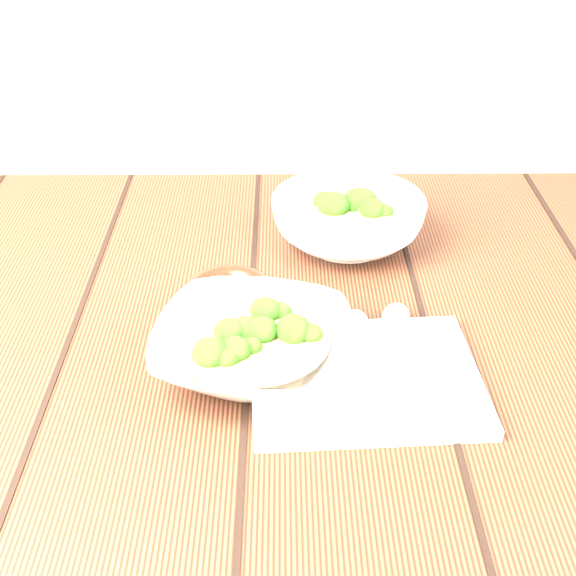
% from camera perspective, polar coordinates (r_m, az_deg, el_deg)
% --- Properties ---
extents(table, '(1.20, 0.80, 0.75)m').
position_cam_1_polar(table, '(1.00, -1.35, -7.86)').
color(table, '#361A0F').
rests_on(table, ground).
extents(soup_bowl_front, '(0.24, 0.24, 0.06)m').
position_cam_1_polar(soup_bowl_front, '(0.84, -2.54, -4.14)').
color(soup_bowl_front, silver).
rests_on(soup_bowl_front, table).
extents(soup_bowl_back, '(0.21, 0.21, 0.07)m').
position_cam_1_polar(soup_bowl_back, '(1.06, 4.28, 4.88)').
color(soup_bowl_back, silver).
rests_on(soup_bowl_back, table).
extents(trivet, '(0.14, 0.14, 0.03)m').
position_cam_1_polar(trivet, '(0.94, -4.23, -0.51)').
color(trivet, black).
rests_on(trivet, table).
extents(napkin, '(0.24, 0.20, 0.01)m').
position_cam_1_polar(napkin, '(0.83, 5.48, -6.39)').
color(napkin, beige).
rests_on(napkin, table).
extents(spoon_left, '(0.04, 0.19, 0.01)m').
position_cam_1_polar(spoon_left, '(0.86, 4.66, -3.95)').
color(spoon_left, '#B7B1A2').
rests_on(spoon_left, napkin).
extents(spoon_right, '(0.06, 0.19, 0.01)m').
position_cam_1_polar(spoon_right, '(0.88, 7.47, -3.36)').
color(spoon_right, '#B7B1A2').
rests_on(spoon_right, napkin).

